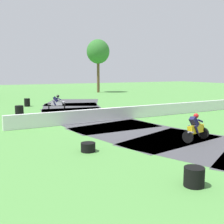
{
  "coord_description": "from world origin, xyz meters",
  "views": [
    {
      "loc": [
        -8.26,
        -18.06,
        3.51
      ],
      "look_at": [
        0.15,
        -1.84,
        0.9
      ],
      "focal_mm": 45.95,
      "sensor_mm": 36.0,
      "label": 1
    }
  ],
  "objects": [
    {
      "name": "safety_barrier",
      "position": [
        4.86,
        0.18,
        0.45
      ],
      "size": [
        22.39,
        1.13,
        0.9
      ],
      "primitive_type": "cube",
      "rotation": [
        0.0,
        0.0,
        -1.53
      ],
      "color": "white",
      "rests_on": "ground"
    },
    {
      "name": "tire_stack_extra_a",
      "position": [
        -2.15,
        -11.75,
        0.3
      ],
      "size": [
        0.63,
        0.63,
        0.6
      ],
      "color": "black",
      "rests_on": "ground"
    },
    {
      "name": "ground_plane",
      "position": [
        0.0,
        0.0,
        0.0
      ],
      "size": [
        120.0,
        120.0,
        0.0
      ],
      "primitive_type": "plane",
      "color": "#569947"
    },
    {
      "name": "track_asphalt",
      "position": [
        1.44,
        0.05,
        0.0
      ],
      "size": [
        10.94,
        34.45,
        0.01
      ],
      "color": "#47474C",
      "rests_on": "ground"
    },
    {
      "name": "tire_stack_far",
      "position": [
        -3.56,
        -6.71,
        0.2
      ],
      "size": [
        0.64,
        0.64,
        0.4
      ],
      "color": "black",
      "rests_on": "ground"
    },
    {
      "name": "tire_stack_near",
      "position": [
        -2.68,
        11.18,
        0.4
      ],
      "size": [
        0.57,
        0.57,
        0.8
      ],
      "color": "black",
      "rests_on": "ground"
    },
    {
      "name": "motorcycle_lead_white",
      "position": [
        -0.75,
        7.22,
        0.66
      ],
      "size": [
        1.71,
        1.01,
        1.43
      ],
      "color": "black",
      "rests_on": "ground"
    },
    {
      "name": "traffic_cone",
      "position": [
        5.06,
        0.3,
        0.22
      ],
      "size": [
        0.28,
        0.28,
        0.44
      ],
      "primitive_type": "cone",
      "color": "orange",
      "rests_on": "ground"
    },
    {
      "name": "tire_stack_mid_b",
      "position": [
        -4.59,
        0.22,
        0.2
      ],
      "size": [
        0.65,
        0.65,
        0.4
      ],
      "color": "black",
      "rests_on": "ground"
    },
    {
      "name": "tree_mid_rise",
      "position": [
        11.71,
        25.39,
        6.62
      ],
      "size": [
        3.74,
        3.74,
        8.66
      ],
      "color": "brown",
      "rests_on": "ground"
    },
    {
      "name": "tire_stack_mid_a",
      "position": [
        -4.43,
        5.33,
        0.4
      ],
      "size": [
        0.66,
        0.66,
        0.8
      ],
      "color": "black",
      "rests_on": "ground"
    },
    {
      "name": "motorcycle_chase_yellow",
      "position": [
        2.14,
        -7.33,
        0.66
      ],
      "size": [
        1.68,
        1.0,
        1.42
      ],
      "color": "black",
      "rests_on": "ground"
    }
  ]
}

